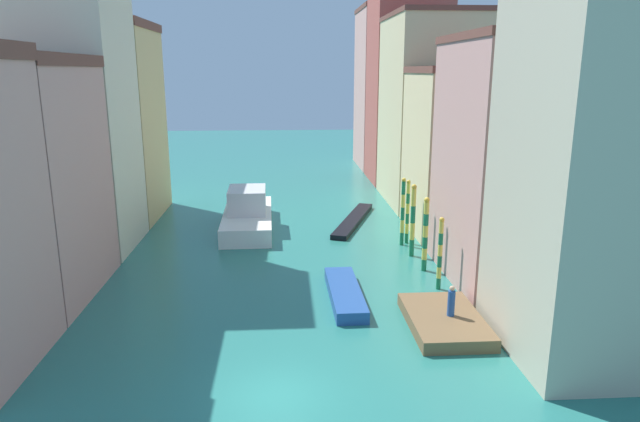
{
  "coord_description": "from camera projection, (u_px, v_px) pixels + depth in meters",
  "views": [
    {
      "loc": [
        0.45,
        -19.61,
        12.35
      ],
      "look_at": [
        3.26,
        23.65,
        1.5
      ],
      "focal_mm": 31.55,
      "sensor_mm": 36.0,
      "label": 1
    }
  ],
  "objects": [
    {
      "name": "motorboat_0",
      "position": [
        345.0,
        293.0,
        31.18
      ],
      "size": [
        1.78,
        6.8,
        0.67
      ],
      "color": "#234C93",
      "rests_on": "ground"
    },
    {
      "name": "building_right_4",
      "position": [
        407.0,
        80.0,
        62.72
      ],
      "size": [
        8.11,
        8.97,
        22.65
      ],
      "color": "#B25147",
      "rests_on": "ground"
    },
    {
      "name": "building_right_1",
      "position": [
        520.0,
        161.0,
        33.0
      ],
      "size": [
        8.11,
        10.02,
        14.41
      ],
      "color": "tan",
      "rests_on": "ground"
    },
    {
      "name": "building_right_0",
      "position": [
        614.0,
        150.0,
        23.56
      ],
      "size": [
        8.11,
        8.17,
        18.22
      ],
      "color": "#BCB299",
      "rests_on": "ground"
    },
    {
      "name": "building_right_5",
      "position": [
        390.0,
        88.0,
        72.93
      ],
      "size": [
        8.11,
        11.07,
        20.19
      ],
      "color": "tan",
      "rests_on": "ground"
    },
    {
      "name": "waterfront_dock",
      "position": [
        444.0,
        321.0,
        27.83
      ],
      "size": [
        3.53,
        5.8,
        0.64
      ],
      "color": "brown",
      "rests_on": "ground"
    },
    {
      "name": "building_left_1",
      "position": [
        11.0,
        180.0,
        30.39
      ],
      "size": [
        8.11,
        9.47,
        13.21
      ],
      "color": "tan",
      "rests_on": "ground"
    },
    {
      "name": "building_left_3",
      "position": [
        107.0,
        122.0,
        47.17
      ],
      "size": [
        8.11,
        9.55,
        16.27
      ],
      "color": "#DBB77A",
      "rests_on": "ground"
    },
    {
      "name": "mooring_pole_2",
      "position": [
        413.0,
        220.0,
        37.93
      ],
      "size": [
        0.35,
        0.35,
        5.02
      ],
      "color": "#197247",
      "rests_on": "ground"
    },
    {
      "name": "person_on_dock",
      "position": [
        451.0,
        302.0,
        27.48
      ],
      "size": [
        0.36,
        0.36,
        1.56
      ],
      "color": "#234C93",
      "rests_on": "waterfront_dock"
    },
    {
      "name": "vaporetto_white",
      "position": [
        248.0,
        214.0,
        45.14
      ],
      "size": [
        4.05,
        11.27,
        3.26
      ],
      "color": "white",
      "rests_on": "ground"
    },
    {
      "name": "mooring_pole_1",
      "position": [
        425.0,
        234.0,
        35.14
      ],
      "size": [
        0.35,
        0.35,
        4.78
      ],
      "color": "#197247",
      "rests_on": "ground"
    },
    {
      "name": "building_right_2",
      "position": [
        465.0,
        152.0,
        42.85
      ],
      "size": [
        8.11,
        9.16,
        12.66
      ],
      "color": "beige",
      "rests_on": "ground"
    },
    {
      "name": "building_left_2",
      "position": [
        65.0,
        100.0,
        38.04
      ],
      "size": [
        8.11,
        8.02,
        20.82
      ],
      "color": "beige",
      "rests_on": "ground"
    },
    {
      "name": "mooring_pole_3",
      "position": [
        403.0,
        211.0,
        40.37
      ],
      "size": [
        0.31,
        0.31,
        4.98
      ],
      "color": "#197247",
      "rests_on": "ground"
    },
    {
      "name": "mooring_pole_4",
      "position": [
        408.0,
        211.0,
        40.84
      ],
      "size": [
        0.29,
        0.29,
        4.74
      ],
      "color": "#197247",
      "rests_on": "ground"
    },
    {
      "name": "building_right_3",
      "position": [
        430.0,
        110.0,
        52.83
      ],
      "size": [
        8.11,
        12.13,
        17.46
      ],
      "color": "beige",
      "rests_on": "ground"
    },
    {
      "name": "gondola_black",
      "position": [
        353.0,
        220.0,
        47.0
      ],
      "size": [
        4.73,
        10.64,
        0.4
      ],
      "color": "black",
      "rests_on": "ground"
    },
    {
      "name": "ground_plane",
      "position": [
        279.0,
        227.0,
        45.67
      ],
      "size": [
        154.0,
        154.0,
        0.0
      ],
      "primitive_type": "plane",
      "color": "#28756B"
    },
    {
      "name": "mooring_pole_0",
      "position": [
        440.0,
        253.0,
        32.18
      ],
      "size": [
        0.29,
        0.29,
        4.32
      ],
      "color": "#197247",
      "rests_on": "ground"
    }
  ]
}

